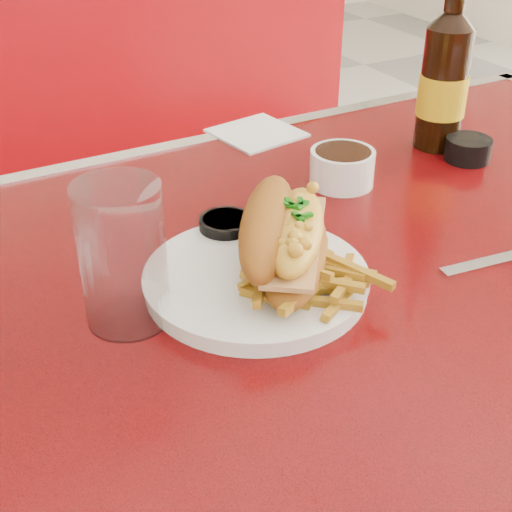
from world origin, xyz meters
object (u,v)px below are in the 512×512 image
dinner_plate (256,280)px  fork (302,257)px  booth_bench_far (162,264)px  water_tumbler (123,255)px  sauce_cup_right (468,148)px  sauce_cup_left (226,229)px  gravy_ramekin (342,166)px  diner_table (381,345)px  mac_hoagie (285,237)px  beer_bottle (444,77)px

dinner_plate → fork: (0.06, 0.00, 0.01)m
fork → booth_bench_far: bearing=-1.4°
fork → water_tumbler: water_tumbler is taller
sauce_cup_right → dinner_plate: bearing=-161.9°
sauce_cup_left → gravy_ramekin: bearing=16.8°
diner_table → sauce_cup_right: 0.33m
sauce_cup_left → sauce_cup_right: size_ratio=0.87×
booth_bench_far → fork: (-0.13, -0.81, 0.50)m
dinner_plate → gravy_ramekin: size_ratio=2.93×
mac_hoagie → sauce_cup_left: bearing=45.8°
sauce_cup_right → water_tumbler: water_tumbler is taller
mac_hoagie → gravy_ramekin: mac_hoagie is taller
diner_table → sauce_cup_left: bearing=151.6°
dinner_plate → fork: same height
dinner_plate → beer_bottle: (0.44, 0.21, 0.10)m
diner_table → dinner_plate: 0.26m
booth_bench_far → beer_bottle: 0.88m
mac_hoagie → dinner_plate: bearing=118.1°
mac_hoagie → sauce_cup_right: 0.44m
dinner_plate → mac_hoagie: size_ratio=1.17×
diner_table → sauce_cup_right: (0.25, 0.14, 0.18)m
diner_table → mac_hoagie: bearing=-175.8°
diner_table → dinner_plate: size_ratio=4.52×
diner_table → fork: size_ratio=7.37×
fork → diner_table: bearing=-81.3°
diner_table → fork: 0.22m
gravy_ramekin → sauce_cup_left: 0.22m
diner_table → fork: (-0.13, -0.00, 0.18)m
fork → sauce_cup_right: 0.40m
beer_bottle → booth_bench_far: bearing=111.7°
gravy_ramekin → sauce_cup_left: gravy_ramekin is taller
booth_bench_far → sauce_cup_right: bearing=-69.9°
dinner_plate → beer_bottle: 0.49m
diner_table → sauce_cup_right: sauce_cup_right is taller
gravy_ramekin → beer_bottle: beer_bottle is taller
mac_hoagie → fork: bearing=-33.8°
sauce_cup_right → beer_bottle: 0.11m
fork → sauce_cup_left: size_ratio=2.33×
beer_bottle → gravy_ramekin: bearing=-168.7°
dinner_plate → water_tumbler: bearing=174.2°
fork → water_tumbler: bearing=95.2°
mac_hoagie → beer_bottle: (0.40, 0.21, 0.05)m
fork → sauce_cup_left: sauce_cup_left is taller
booth_bench_far → fork: 0.96m
mac_hoagie → beer_bottle: beer_bottle is taller
dinner_plate → sauce_cup_right: 0.46m
diner_table → beer_bottle: 0.41m
gravy_ramekin → sauce_cup_left: bearing=-163.2°
beer_bottle → water_tumbler: size_ratio=1.92×
diner_table → sauce_cup_right: bearing=29.1°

